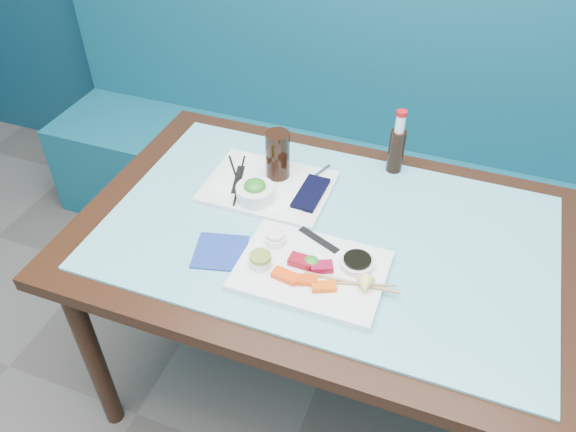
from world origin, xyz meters
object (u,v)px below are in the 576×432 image
(sashimi_plate, at_px, (311,271))
(cola_bottle_body, at_px, (396,151))
(blue_napkin, at_px, (220,252))
(dining_table, at_px, (326,254))
(seaweed_bowl, at_px, (255,193))
(serving_tray, at_px, (268,187))
(booth_bench, at_px, (382,173))
(cola_glass, at_px, (278,155))

(sashimi_plate, height_order, cola_bottle_body, cola_bottle_body)
(sashimi_plate, height_order, blue_napkin, sashimi_plate)
(blue_napkin, bearing_deg, sashimi_plate, 2.81)
(dining_table, relative_size, seaweed_bowl, 12.58)
(sashimi_plate, bearing_deg, serving_tray, 129.08)
(booth_bench, bearing_deg, sashimi_plate, -89.38)
(serving_tray, relative_size, cola_glass, 2.44)
(serving_tray, height_order, cola_bottle_body, cola_bottle_body)
(sashimi_plate, distance_m, cola_glass, 0.42)
(sashimi_plate, height_order, cola_glass, cola_glass)
(booth_bench, xyz_separation_m, serving_tray, (-0.22, -0.72, 0.39))
(dining_table, height_order, blue_napkin, blue_napkin)
(seaweed_bowl, bearing_deg, cola_glass, 81.25)
(dining_table, xyz_separation_m, serving_tray, (-0.22, 0.12, 0.10))
(seaweed_bowl, distance_m, blue_napkin, 0.23)
(dining_table, height_order, seaweed_bowl, seaweed_bowl)
(blue_napkin, bearing_deg, cola_bottle_body, 56.39)
(sashimi_plate, bearing_deg, cola_bottle_body, 79.00)
(dining_table, bearing_deg, blue_napkin, -142.73)
(sashimi_plate, xyz_separation_m, serving_tray, (-0.23, 0.29, -0.00))
(dining_table, relative_size, cola_glass, 9.22)
(booth_bench, distance_m, cola_bottle_body, 0.68)
(cola_bottle_body, height_order, blue_napkin, cola_bottle_body)
(serving_tray, bearing_deg, cola_bottle_body, 33.92)
(dining_table, distance_m, blue_napkin, 0.32)
(cola_glass, distance_m, blue_napkin, 0.37)
(serving_tray, bearing_deg, dining_table, -28.07)
(dining_table, relative_size, cola_bottle_body, 10.01)
(blue_napkin, bearing_deg, cola_glass, 85.65)
(booth_bench, xyz_separation_m, sashimi_plate, (0.01, -1.01, 0.39))
(booth_bench, relative_size, seaweed_bowl, 26.96)
(sashimi_plate, xyz_separation_m, seaweed_bowl, (-0.24, 0.21, 0.03))
(cola_bottle_body, bearing_deg, sashimi_plate, -100.93)
(seaweed_bowl, bearing_deg, cola_bottle_body, 41.37)
(cola_bottle_body, xyz_separation_m, blue_napkin, (-0.35, -0.53, -0.07))
(sashimi_plate, distance_m, serving_tray, 0.37)
(cola_bottle_body, relative_size, blue_napkin, 1.03)
(seaweed_bowl, relative_size, blue_napkin, 0.82)
(sashimi_plate, bearing_deg, seaweed_bowl, 138.87)
(seaweed_bowl, relative_size, cola_glass, 0.73)
(booth_bench, bearing_deg, dining_table, -90.00)
(blue_napkin, bearing_deg, dining_table, 37.27)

